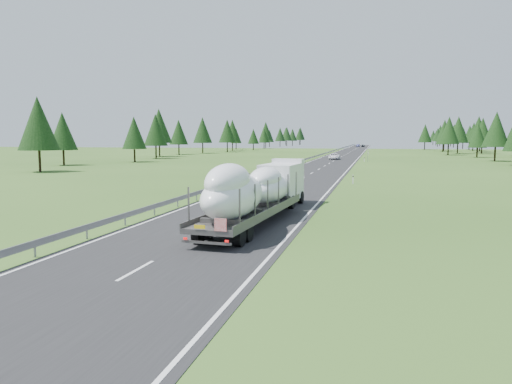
% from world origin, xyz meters
% --- Properties ---
extents(ground, '(400.00, 400.00, 0.00)m').
position_xyz_m(ground, '(0.00, 0.00, 0.00)').
color(ground, '#31521B').
rests_on(ground, ground).
extents(road_surface, '(10.00, 400.00, 0.02)m').
position_xyz_m(road_surface, '(0.00, 100.00, 0.01)').
color(road_surface, black).
rests_on(road_surface, ground).
extents(guardrail, '(0.10, 400.00, 0.76)m').
position_xyz_m(guardrail, '(-5.30, 99.94, 0.60)').
color(guardrail, slate).
rests_on(guardrail, ground).
extents(marker_posts, '(0.13, 350.08, 1.00)m').
position_xyz_m(marker_posts, '(6.50, 155.00, 0.54)').
color(marker_posts, silver).
rests_on(marker_posts, ground).
extents(highway_sign, '(0.08, 0.90, 2.60)m').
position_xyz_m(highway_sign, '(7.20, 80.00, 1.81)').
color(highway_sign, slate).
rests_on(highway_sign, ground).
extents(tree_line_right, '(26.53, 347.13, 12.65)m').
position_xyz_m(tree_line_right, '(40.22, 123.99, 7.02)').
color(tree_line_right, black).
rests_on(tree_line_right, ground).
extents(tree_line_left, '(14.47, 346.93, 12.63)m').
position_xyz_m(tree_line_left, '(-43.56, 144.11, 6.94)').
color(tree_line_left, black).
rests_on(tree_line_left, ground).
extents(boat_truck, '(3.54, 18.85, 3.89)m').
position_xyz_m(boat_truck, '(2.07, 3.06, 2.06)').
color(boat_truck, silver).
rests_on(boat_truck, ground).
extents(distant_van, '(2.42, 5.15, 1.43)m').
position_xyz_m(distant_van, '(-0.54, 90.02, 0.71)').
color(distant_van, white).
rests_on(distant_van, ground).
extents(distant_car_dark, '(1.71, 4.10, 1.39)m').
position_xyz_m(distant_car_dark, '(1.94, 236.74, 0.69)').
color(distant_car_dark, black).
rests_on(distant_car_dark, ground).
extents(distant_car_blue, '(1.84, 4.47, 1.44)m').
position_xyz_m(distant_car_blue, '(-0.68, 240.82, 0.72)').
color(distant_car_blue, '#1B204C').
rests_on(distant_car_blue, ground).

